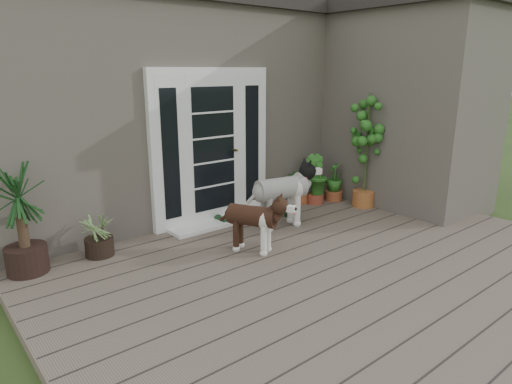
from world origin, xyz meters
TOP-DOWN VIEW (x-y plane):
  - deck at (0.00, 0.40)m, footprint 6.20×4.60m
  - house_main at (0.00, 4.65)m, footprint 7.40×4.00m
  - roof_main at (0.00, 4.65)m, footprint 7.60×4.20m
  - house_wing at (2.90, 1.50)m, footprint 1.60×2.40m
  - roof_wing at (2.90, 1.50)m, footprint 1.80×2.60m
  - door_unit at (-0.20, 2.60)m, footprint 1.90×0.14m
  - door_step at (-0.20, 2.40)m, footprint 1.60×0.40m
  - brindle_dog at (-0.50, 1.32)m, footprint 0.67×0.85m
  - white_dog at (0.36, 1.76)m, footprint 1.02×0.59m
  - spider_plant at (-1.98, 2.36)m, footprint 0.59×0.59m
  - yucca at (-2.75, 2.40)m, footprint 1.08×1.08m
  - herb_a at (1.38, 2.40)m, footprint 0.59×0.59m
  - herb_b at (1.55, 2.24)m, footprint 0.49×0.49m
  - herb_c at (1.92, 2.17)m, footprint 0.45×0.45m
  - sapling at (2.03, 1.64)m, footprint 0.68×0.68m
  - clog_left at (-0.20, 2.40)m, footprint 0.14×0.29m
  - clog_right at (0.73, 1.92)m, footprint 0.15×0.30m

SIDE VIEW (x-z plane):
  - deck at x=0.00m, z-range 0.00..0.12m
  - door_step at x=-0.20m, z-range 0.12..0.17m
  - clog_left at x=-0.20m, z-range 0.12..0.21m
  - clog_right at x=0.73m, z-range 0.12..0.21m
  - herb_c at x=1.92m, z-range 0.12..0.61m
  - herb_a at x=1.38m, z-range 0.12..0.69m
  - spider_plant at x=-1.98m, z-range 0.12..0.71m
  - herb_b at x=1.55m, z-range 0.12..0.71m
  - brindle_dog at x=-0.50m, z-range 0.12..0.77m
  - white_dog at x=0.36m, z-range 0.12..0.92m
  - yucca at x=-2.75m, z-range 0.12..1.30m
  - sapling at x=2.03m, z-range 0.12..1.96m
  - door_unit at x=-0.20m, z-range 0.12..2.27m
  - house_main at x=0.00m, z-range 0.00..3.10m
  - house_wing at x=2.90m, z-range 0.00..3.10m
  - roof_main at x=0.00m, z-range 3.10..3.30m
  - roof_wing at x=2.90m, z-range 3.10..3.30m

